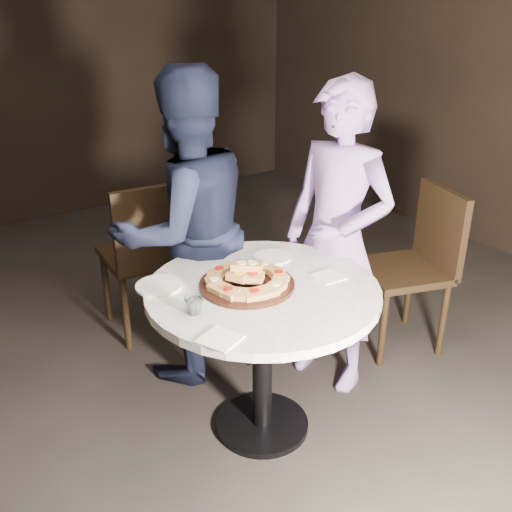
{
  "coord_description": "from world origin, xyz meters",
  "views": [
    {
      "loc": [
        -1.25,
        -1.86,
        1.93
      ],
      "look_at": [
        0.09,
        -0.04,
        0.91
      ],
      "focal_mm": 40.0,
      "sensor_mm": 36.0,
      "label": 1
    }
  ],
  "objects_px": {
    "table": "(263,315)",
    "chair_far": "(148,249)",
    "serving_board": "(247,284)",
    "diner_navy": "(186,231)",
    "diner_teal": "(337,241)",
    "water_glass": "(194,305)",
    "chair_right": "(418,258)",
    "focaccia_pile": "(247,277)"
  },
  "relations": [
    {
      "from": "table",
      "to": "chair_far",
      "type": "relative_size",
      "value": 1.12
    },
    {
      "from": "serving_board",
      "to": "diner_navy",
      "type": "bearing_deg",
      "value": 85.71
    },
    {
      "from": "table",
      "to": "serving_board",
      "type": "distance_m",
      "value": 0.17
    },
    {
      "from": "table",
      "to": "diner_teal",
      "type": "height_order",
      "value": "diner_teal"
    },
    {
      "from": "table",
      "to": "water_glass",
      "type": "bearing_deg",
      "value": -176.77
    },
    {
      "from": "diner_navy",
      "to": "water_glass",
      "type": "bearing_deg",
      "value": 63.18
    },
    {
      "from": "serving_board",
      "to": "water_glass",
      "type": "bearing_deg",
      "value": -168.07
    },
    {
      "from": "serving_board",
      "to": "chair_right",
      "type": "xyz_separation_m",
      "value": [
        1.25,
        0.05,
        -0.23
      ]
    },
    {
      "from": "focaccia_pile",
      "to": "chair_right",
      "type": "bearing_deg",
      "value": 2.11
    },
    {
      "from": "focaccia_pile",
      "to": "water_glass",
      "type": "distance_m",
      "value": 0.31
    },
    {
      "from": "chair_right",
      "to": "diner_teal",
      "type": "distance_m",
      "value": 0.68
    },
    {
      "from": "water_glass",
      "to": "chair_far",
      "type": "height_order",
      "value": "chair_far"
    },
    {
      "from": "focaccia_pile",
      "to": "table",
      "type": "bearing_deg",
      "value": -40.21
    },
    {
      "from": "chair_far",
      "to": "chair_right",
      "type": "bearing_deg",
      "value": 146.96
    },
    {
      "from": "chair_right",
      "to": "diner_navy",
      "type": "distance_m",
      "value": 1.36
    },
    {
      "from": "focaccia_pile",
      "to": "chair_far",
      "type": "height_order",
      "value": "chair_far"
    },
    {
      "from": "chair_far",
      "to": "diner_teal",
      "type": "bearing_deg",
      "value": 127.6
    },
    {
      "from": "diner_teal",
      "to": "diner_navy",
      "type": "bearing_deg",
      "value": -146.16
    },
    {
      "from": "focaccia_pile",
      "to": "diner_teal",
      "type": "xyz_separation_m",
      "value": [
        0.62,
        0.08,
        -0.01
      ]
    },
    {
      "from": "table",
      "to": "serving_board",
      "type": "xyz_separation_m",
      "value": [
        -0.05,
        0.04,
        0.15
      ]
    },
    {
      "from": "focaccia_pile",
      "to": "water_glass",
      "type": "relative_size",
      "value": 4.76
    },
    {
      "from": "water_glass",
      "to": "chair_far",
      "type": "relative_size",
      "value": 0.08
    },
    {
      "from": "focaccia_pile",
      "to": "water_glass",
      "type": "xyz_separation_m",
      "value": [
        -0.31,
        -0.07,
        -0.01
      ]
    },
    {
      "from": "chair_far",
      "to": "diner_navy",
      "type": "distance_m",
      "value": 0.52
    },
    {
      "from": "chair_far",
      "to": "diner_teal",
      "type": "height_order",
      "value": "diner_teal"
    },
    {
      "from": "table",
      "to": "diner_navy",
      "type": "height_order",
      "value": "diner_navy"
    },
    {
      "from": "serving_board",
      "to": "chair_right",
      "type": "bearing_deg",
      "value": 2.13
    },
    {
      "from": "table",
      "to": "chair_far",
      "type": "xyz_separation_m",
      "value": [
        -0.02,
        1.1,
        -0.06
      ]
    },
    {
      "from": "water_glass",
      "to": "serving_board",
      "type": "bearing_deg",
      "value": 11.93
    },
    {
      "from": "focaccia_pile",
      "to": "chair_far",
      "type": "bearing_deg",
      "value": 88.2
    },
    {
      "from": "water_glass",
      "to": "chair_right",
      "type": "xyz_separation_m",
      "value": [
        1.56,
        0.11,
        -0.26
      ]
    },
    {
      "from": "table",
      "to": "water_glass",
      "type": "distance_m",
      "value": 0.4
    },
    {
      "from": "focaccia_pile",
      "to": "serving_board",
      "type": "bearing_deg",
      "value": -123.72
    },
    {
      "from": "water_glass",
      "to": "diner_navy",
      "type": "height_order",
      "value": "diner_navy"
    },
    {
      "from": "chair_far",
      "to": "diner_teal",
      "type": "relative_size",
      "value": 0.61
    },
    {
      "from": "chair_far",
      "to": "diner_teal",
      "type": "xyz_separation_m",
      "value": [
        0.59,
        -0.97,
        0.24
      ]
    },
    {
      "from": "focaccia_pile",
      "to": "diner_navy",
      "type": "distance_m",
      "value": 0.61
    },
    {
      "from": "chair_right",
      "to": "chair_far",
      "type": "bearing_deg",
      "value": -109.34
    },
    {
      "from": "serving_board",
      "to": "diner_navy",
      "type": "relative_size",
      "value": 0.25
    },
    {
      "from": "focaccia_pile",
      "to": "diner_navy",
      "type": "xyz_separation_m",
      "value": [
        0.05,
        0.6,
        0.01
      ]
    },
    {
      "from": "water_glass",
      "to": "diner_navy",
      "type": "relative_size",
      "value": 0.05
    },
    {
      "from": "serving_board",
      "to": "water_glass",
      "type": "height_order",
      "value": "water_glass"
    }
  ]
}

